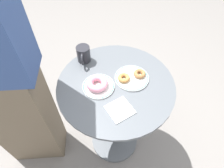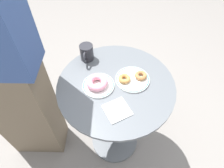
{
  "view_description": "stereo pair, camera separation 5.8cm",
  "coord_description": "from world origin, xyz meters",
  "px_view_note": "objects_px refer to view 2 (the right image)",
  "views": [
    {
      "loc": [
        -0.24,
        -0.63,
        1.6
      ],
      "look_at": [
        -0.02,
        -0.0,
        0.78
      ],
      "focal_mm": 31.16,
      "sensor_mm": 36.0,
      "label": 1
    },
    {
      "loc": [
        -0.18,
        -0.65,
        1.6
      ],
      "look_at": [
        -0.02,
        -0.0,
        0.78
      ],
      "focal_mm": 31.16,
      "sensor_mm": 36.0,
      "label": 2
    }
  ],
  "objects_px": {
    "plate_left": "(98,85)",
    "donut_pink_frosted": "(97,82)",
    "donut_cinnamon": "(141,75)",
    "donut_old_fashioned": "(124,79)",
    "coffee_mug": "(87,53)",
    "plate_right": "(133,79)",
    "person_figure": "(1,73)",
    "paper_napkin": "(117,110)",
    "cafe_table": "(115,109)"
  },
  "relations": [
    {
      "from": "plate_left",
      "to": "donut_pink_frosted",
      "type": "xyz_separation_m",
      "value": [
        -0.01,
        0.0,
        0.02
      ]
    },
    {
      "from": "donut_cinnamon",
      "to": "donut_old_fashioned",
      "type": "distance_m",
      "value": 0.1
    },
    {
      "from": "donut_pink_frosted",
      "to": "coffee_mug",
      "type": "distance_m",
      "value": 0.23
    },
    {
      "from": "plate_right",
      "to": "donut_old_fashioned",
      "type": "bearing_deg",
      "value": 178.33
    },
    {
      "from": "person_figure",
      "to": "paper_napkin",
      "type": "bearing_deg",
      "value": -30.13
    },
    {
      "from": "coffee_mug",
      "to": "donut_pink_frosted",
      "type": "bearing_deg",
      "value": -85.22
    },
    {
      "from": "donut_cinnamon",
      "to": "donut_old_fashioned",
      "type": "relative_size",
      "value": 1.0
    },
    {
      "from": "plate_left",
      "to": "person_figure",
      "type": "bearing_deg",
      "value": 163.55
    },
    {
      "from": "donut_pink_frosted",
      "to": "plate_left",
      "type": "bearing_deg",
      "value": -21.44
    },
    {
      "from": "paper_napkin",
      "to": "coffee_mug",
      "type": "distance_m",
      "value": 0.41
    },
    {
      "from": "donut_cinnamon",
      "to": "donut_old_fashioned",
      "type": "height_order",
      "value": "same"
    },
    {
      "from": "plate_right",
      "to": "coffee_mug",
      "type": "height_order",
      "value": "coffee_mug"
    },
    {
      "from": "coffee_mug",
      "to": "person_figure",
      "type": "height_order",
      "value": "person_figure"
    },
    {
      "from": "donut_pink_frosted",
      "to": "donut_old_fashioned",
      "type": "relative_size",
      "value": 1.74
    },
    {
      "from": "person_figure",
      "to": "plate_right",
      "type": "bearing_deg",
      "value": -12.17
    },
    {
      "from": "plate_right",
      "to": "paper_napkin",
      "type": "relative_size",
      "value": 1.6
    },
    {
      "from": "donut_pink_frosted",
      "to": "person_figure",
      "type": "xyz_separation_m",
      "value": [
        -0.48,
        0.14,
        0.05
      ]
    },
    {
      "from": "donut_cinnamon",
      "to": "coffee_mug",
      "type": "xyz_separation_m",
      "value": [
        -0.27,
        0.23,
        0.03
      ]
    },
    {
      "from": "donut_pink_frosted",
      "to": "plate_right",
      "type": "bearing_deg",
      "value": -1.47
    },
    {
      "from": "donut_cinnamon",
      "to": "paper_napkin",
      "type": "bearing_deg",
      "value": -136.37
    },
    {
      "from": "plate_left",
      "to": "coffee_mug",
      "type": "relative_size",
      "value": 1.43
    },
    {
      "from": "donut_cinnamon",
      "to": "coffee_mug",
      "type": "distance_m",
      "value": 0.35
    },
    {
      "from": "plate_right",
      "to": "coffee_mug",
      "type": "relative_size",
      "value": 1.56
    },
    {
      "from": "donut_cinnamon",
      "to": "paper_napkin",
      "type": "xyz_separation_m",
      "value": [
        -0.18,
        -0.17,
        -0.02
      ]
    },
    {
      "from": "cafe_table",
      "to": "plate_left",
      "type": "relative_size",
      "value": 4.41
    },
    {
      "from": "plate_right",
      "to": "person_figure",
      "type": "bearing_deg",
      "value": 167.83
    },
    {
      "from": "donut_cinnamon",
      "to": "paper_napkin",
      "type": "relative_size",
      "value": 0.57
    },
    {
      "from": "plate_right",
      "to": "donut_cinnamon",
      "type": "xyz_separation_m",
      "value": [
        0.05,
        0.0,
        0.02
      ]
    },
    {
      "from": "donut_pink_frosted",
      "to": "coffee_mug",
      "type": "xyz_separation_m",
      "value": [
        -0.02,
        0.22,
        0.02
      ]
    },
    {
      "from": "donut_old_fashioned",
      "to": "donut_cinnamon",
      "type": "bearing_deg",
      "value": 0.33
    },
    {
      "from": "plate_left",
      "to": "coffee_mug",
      "type": "height_order",
      "value": "coffee_mug"
    },
    {
      "from": "plate_left",
      "to": "paper_napkin",
      "type": "xyz_separation_m",
      "value": [
        0.06,
        -0.17,
        -0.0
      ]
    },
    {
      "from": "donut_pink_frosted",
      "to": "donut_cinnamon",
      "type": "xyz_separation_m",
      "value": [
        0.25,
        -0.0,
        -0.01
      ]
    },
    {
      "from": "paper_napkin",
      "to": "cafe_table",
      "type": "bearing_deg",
      "value": 77.19
    },
    {
      "from": "plate_right",
      "to": "coffee_mug",
      "type": "distance_m",
      "value": 0.32
    },
    {
      "from": "donut_pink_frosted",
      "to": "paper_napkin",
      "type": "height_order",
      "value": "donut_pink_frosted"
    },
    {
      "from": "plate_left",
      "to": "donut_pink_frosted",
      "type": "bearing_deg",
      "value": 158.56
    },
    {
      "from": "coffee_mug",
      "to": "cafe_table",
      "type": "bearing_deg",
      "value": -62.68
    },
    {
      "from": "cafe_table",
      "to": "donut_pink_frosted",
      "type": "height_order",
      "value": "donut_pink_frosted"
    },
    {
      "from": "cafe_table",
      "to": "plate_right",
      "type": "height_order",
      "value": "plate_right"
    },
    {
      "from": "donut_pink_frosted",
      "to": "coffee_mug",
      "type": "bearing_deg",
      "value": 94.78
    },
    {
      "from": "cafe_table",
      "to": "plate_left",
      "type": "distance_m",
      "value": 0.29
    },
    {
      "from": "plate_right",
      "to": "cafe_table",
      "type": "bearing_deg",
      "value": -176.07
    },
    {
      "from": "cafe_table",
      "to": "person_figure",
      "type": "height_order",
      "value": "person_figure"
    },
    {
      "from": "donut_cinnamon",
      "to": "donut_old_fashioned",
      "type": "bearing_deg",
      "value": -179.67
    },
    {
      "from": "plate_left",
      "to": "plate_right",
      "type": "height_order",
      "value": "same"
    },
    {
      "from": "plate_left",
      "to": "person_figure",
      "type": "height_order",
      "value": "person_figure"
    },
    {
      "from": "donut_cinnamon",
      "to": "person_figure",
      "type": "bearing_deg",
      "value": 168.75
    },
    {
      "from": "paper_napkin",
      "to": "coffee_mug",
      "type": "xyz_separation_m",
      "value": [
        -0.08,
        0.4,
        0.05
      ]
    },
    {
      "from": "plate_left",
      "to": "coffee_mug",
      "type": "bearing_deg",
      "value": 96.26
    }
  ]
}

